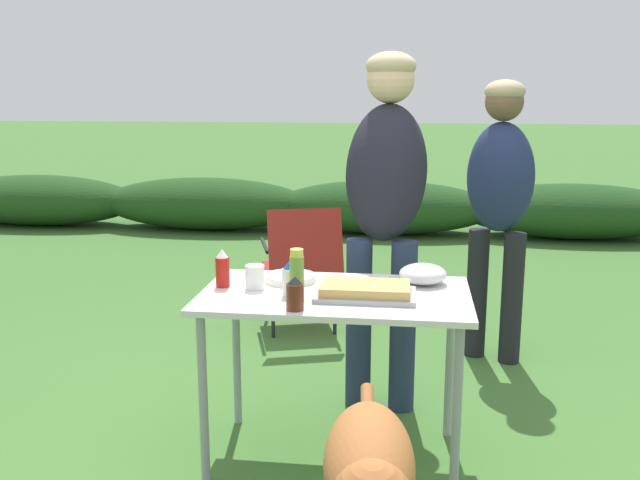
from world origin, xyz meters
TOP-DOWN VIEW (x-y plane):
  - ground_plane at (0.00, 0.00)m, footprint 60.00×60.00m
  - shrub_hedge at (0.00, 4.90)m, footprint 14.40×0.90m
  - folding_table at (0.00, 0.00)m, footprint 1.10×0.64m
  - food_tray at (0.13, -0.05)m, footprint 0.40×0.24m
  - plate_stack at (-0.21, 0.14)m, footprint 0.22×0.22m
  - mixing_bowl at (0.36, 0.18)m, footprint 0.20×0.20m
  - paper_cup_stack at (-0.34, 0.01)m, footprint 0.08×0.08m
  - mayo_bottle at (-0.18, -0.07)m, footprint 0.06×0.06m
  - ketchup_bottle at (-0.48, 0.03)m, footprint 0.06×0.06m
  - relish_jar at (-0.14, -0.13)m, footprint 0.06×0.06m
  - bbq_sauce_bottle at (-0.13, -0.25)m, footprint 0.07×0.07m
  - standing_person_with_beanie at (0.18, 0.65)m, footprint 0.43×0.54m
  - standing_person_in_dark_puffer at (0.79, 1.27)m, footprint 0.46×0.41m
  - camp_chair_green_behind_table at (-0.39, 1.60)m, footprint 0.62×0.70m

SIDE VIEW (x-z plane):
  - ground_plane at x=0.00m, z-range 0.00..0.00m
  - shrub_hedge at x=0.00m, z-range 0.00..0.58m
  - camp_chair_green_behind_table at x=-0.39m, z-range 0.05..0.88m
  - folding_table at x=0.00m, z-range 0.29..1.03m
  - plate_stack at x=-0.21m, z-range 0.74..0.77m
  - food_tray at x=0.13m, z-range 0.74..0.79m
  - mixing_bowl at x=0.36m, z-range 0.74..0.83m
  - paper_cup_stack at x=-0.34m, z-range 0.74..0.84m
  - bbq_sauce_bottle at x=-0.13m, z-range 0.74..0.87m
  - mayo_bottle at x=-0.18m, z-range 0.74..0.88m
  - ketchup_bottle at x=-0.48m, z-range 0.74..0.90m
  - relish_jar at x=-0.14m, z-range 0.74..0.95m
  - standing_person_in_dark_puffer at x=0.79m, z-range 0.18..1.79m
  - standing_person_with_beanie at x=0.18m, z-range 0.22..1.95m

